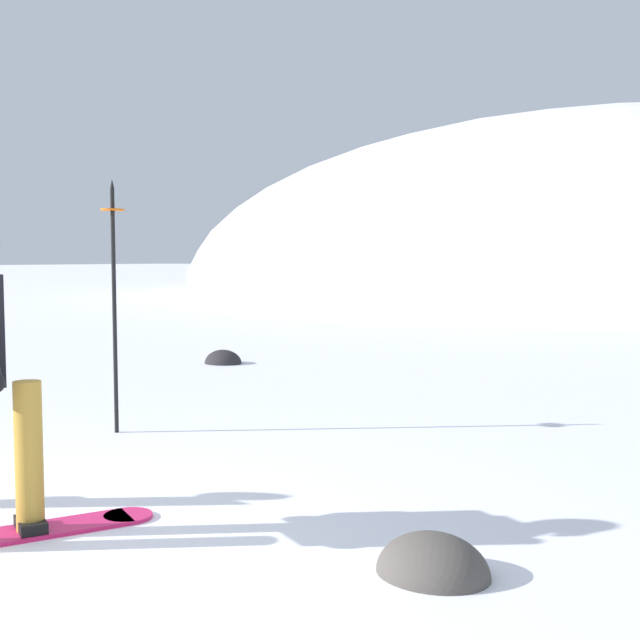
% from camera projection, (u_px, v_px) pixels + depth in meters
% --- Properties ---
extents(ridge_peak_main, '(36.13, 32.51, 14.62)m').
position_uv_depth(ridge_peak_main, '(599.00, 294.00, 34.10)').
color(ridge_peak_main, white).
rests_on(ridge_peak_main, ground).
extents(piste_marker_near, '(0.20, 0.20, 2.18)m').
position_uv_depth(piste_marker_near, '(114.00, 290.00, 6.94)').
color(piste_marker_near, black).
rests_on(piste_marker_near, ground).
extents(rock_dark, '(0.56, 0.48, 0.39)m').
position_uv_depth(rock_dark, '(433.00, 574.00, 3.88)').
color(rock_dark, '#4C4742').
rests_on(rock_dark, ground).
extents(rock_mid, '(0.56, 0.48, 0.39)m').
position_uv_depth(rock_mid, '(223.00, 363.00, 11.62)').
color(rock_mid, '#282628').
rests_on(rock_mid, ground).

